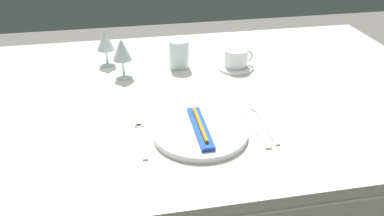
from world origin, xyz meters
The scene contains 11 objects.
dining_table centered at (0.00, 0.00, 0.66)m, with size 1.80×1.11×0.74m.
dinner_plate centered at (-0.01, -0.27, 0.75)m, with size 0.26×0.26×0.02m, color white.
toothbrush_package centered at (-0.01, -0.27, 0.77)m, with size 0.04×0.21×0.02m.
fork_outer centered at (-0.17, -0.25, 0.74)m, with size 0.02×0.20×0.00m.
dinner_knife centered at (0.16, -0.26, 0.74)m, with size 0.02×0.22×0.00m.
spoon_soup centered at (0.19, -0.22, 0.74)m, with size 0.03×0.22×0.01m.
saucer_left centered at (0.21, 0.15, 0.74)m, with size 0.13×0.13×0.01m, color white.
coffee_cup_left centered at (0.22, 0.15, 0.78)m, with size 0.11×0.09×0.06m.
wine_glass_centre centered at (-0.20, 0.15, 0.84)m, with size 0.07×0.07×0.14m.
wine_glass_left centered at (-0.25, 0.27, 0.83)m, with size 0.06×0.06×0.14m.
drink_tumbler centered at (0.01, 0.20, 0.79)m, with size 0.07×0.07×0.10m.
Camera 1 is at (-0.20, -1.18, 1.36)m, focal length 37.94 mm.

